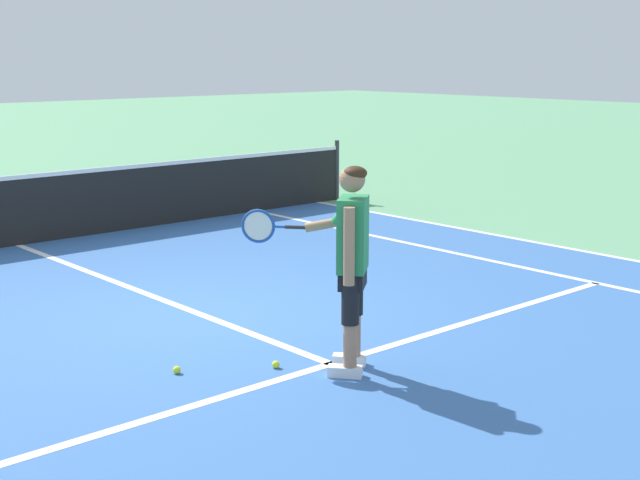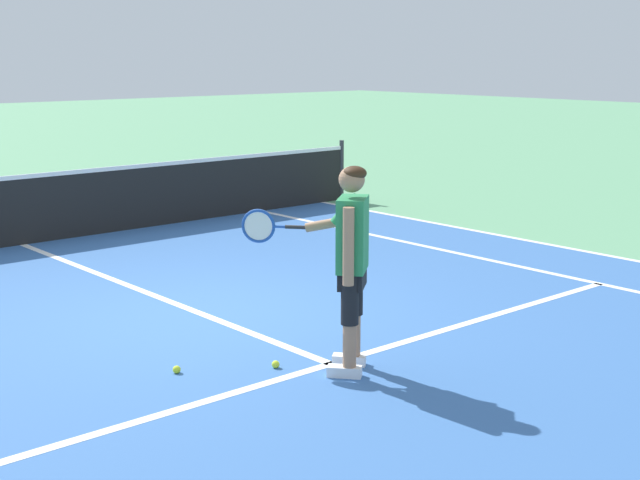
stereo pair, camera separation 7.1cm
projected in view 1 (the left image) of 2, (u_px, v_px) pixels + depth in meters
ground_plane at (207, 317)px, 8.93m from camera, size 80.00×80.00×0.00m
court_inner_surface at (249, 333)px, 8.42m from camera, size 10.98×10.90×0.00m
line_service at (331, 364)px, 7.57m from camera, size 8.23×0.10×0.01m
line_centre_service at (138, 290)px, 9.92m from camera, size 0.10×6.40×0.01m
line_singles_right at (514, 266)px, 11.08m from camera, size 0.10×10.50×0.01m
line_doubles_right at (576, 250)px, 11.97m from camera, size 0.10×10.50×0.01m
tennis_net at (16, 210)px, 12.16m from camera, size 11.96×0.08×1.07m
tennis_player at (349, 255)px, 7.22m from camera, size 0.67×1.19×1.71m
tennis_ball_near_feet at (177, 370)px, 7.34m from camera, size 0.07×0.07×0.07m
tennis_ball_by_baseline at (276, 364)px, 7.47m from camera, size 0.07×0.07×0.07m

